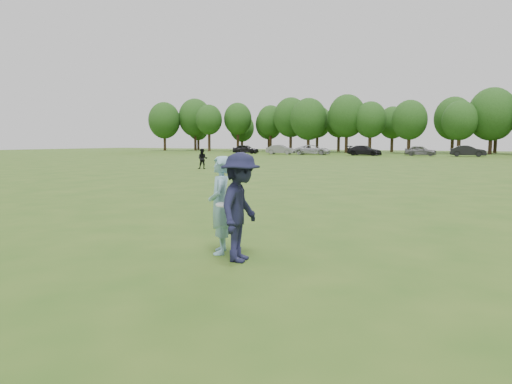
% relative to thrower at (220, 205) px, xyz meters
% --- Properties ---
extents(ground, '(200.00, 200.00, 0.00)m').
position_rel_thrower_xyz_m(ground, '(0.18, -0.34, -0.92)').
color(ground, '#2E5317').
rests_on(ground, ground).
extents(thrower, '(0.72, 0.80, 1.84)m').
position_rel_thrower_xyz_m(thrower, '(0.00, 0.00, 0.00)').
color(thrower, '#82B3C9').
rests_on(thrower, ground).
extents(defender, '(0.93, 1.35, 1.92)m').
position_rel_thrower_xyz_m(defender, '(0.61, -0.30, 0.04)').
color(defender, '#171934').
rests_on(defender, ground).
extents(player_far_a, '(0.93, 0.86, 1.54)m').
position_rel_thrower_xyz_m(player_far_a, '(-15.24, 21.29, -0.15)').
color(player_far_a, black).
rests_on(player_far_a, ground).
extents(car_a, '(4.54, 2.15, 1.50)m').
position_rel_thrower_xyz_m(car_a, '(-33.12, 59.50, -0.17)').
color(car_a, black).
rests_on(car_a, ground).
extents(car_b, '(4.68, 2.18, 1.48)m').
position_rel_thrower_xyz_m(car_b, '(-26.26, 58.61, -0.18)').
color(car_b, slate).
rests_on(car_b, ground).
extents(car_c, '(5.63, 3.08, 1.50)m').
position_rel_thrower_xyz_m(car_c, '(-20.88, 58.95, -0.17)').
color(car_c, '#B6B6BB').
rests_on(car_c, ground).
extents(car_d, '(5.16, 2.48, 1.45)m').
position_rel_thrower_xyz_m(car_d, '(-12.91, 58.82, -0.19)').
color(car_d, black).
rests_on(car_d, ground).
extents(car_e, '(4.40, 2.00, 1.47)m').
position_rel_thrower_xyz_m(car_e, '(-5.48, 60.90, -0.19)').
color(car_e, slate).
rests_on(car_e, ground).
extents(car_f, '(4.69, 2.09, 1.50)m').
position_rel_thrower_xyz_m(car_f, '(0.64, 60.68, -0.17)').
color(car_f, black).
rests_on(car_f, ground).
extents(disc_in_play, '(0.29, 0.28, 0.08)m').
position_rel_thrower_xyz_m(disc_in_play, '(0.26, -0.31, 0.07)').
color(disc_in_play, white).
rests_on(disc_in_play, ground).
extents(treeline, '(130.35, 18.39, 11.74)m').
position_rel_thrower_xyz_m(treeline, '(2.99, 76.56, 5.34)').
color(treeline, '#332114').
rests_on(treeline, ground).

